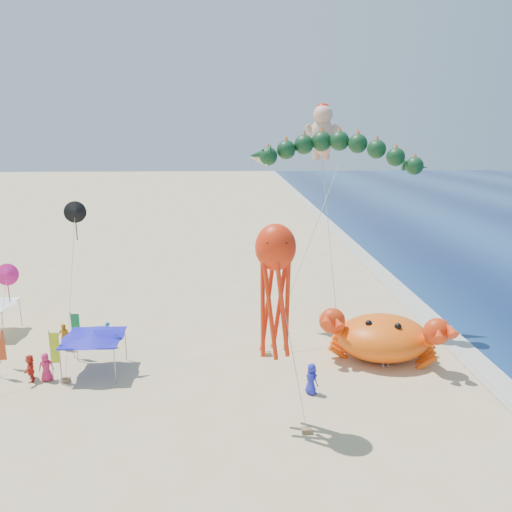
% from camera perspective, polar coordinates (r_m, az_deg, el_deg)
% --- Properties ---
extents(ground, '(320.00, 320.00, 0.00)m').
position_cam_1_polar(ground, '(32.93, 3.73, -11.85)').
color(ground, '#D1B784').
rests_on(ground, ground).
extents(foam_strip, '(320.00, 320.00, 0.00)m').
position_cam_1_polar(foam_strip, '(36.25, 23.27, -10.51)').
color(foam_strip, silver).
rests_on(foam_strip, ground).
extents(crab_inflatable, '(7.99, 6.53, 3.50)m').
position_cam_1_polar(crab_inflatable, '(33.57, 14.35, -8.89)').
color(crab_inflatable, '#FF5A0D').
rests_on(crab_inflatable, ground).
extents(dragon_kite, '(12.36, 7.49, 13.99)m').
position_cam_1_polar(dragon_kite, '(36.30, 9.19, 11.13)').
color(dragon_kite, '#0D3318').
rests_on(dragon_kite, ground).
extents(cherub_kite, '(1.95, 5.81, 16.43)m').
position_cam_1_polar(cherub_kite, '(39.04, 7.58, 14.02)').
color(cherub_kite, '#F5B596').
rests_on(cherub_kite, ground).
extents(octopus_kite, '(2.74, 2.01, 10.26)m').
position_cam_1_polar(octopus_kite, '(23.55, 2.22, -2.83)').
color(octopus_kite, red).
rests_on(octopus_kite, ground).
extents(canopy_blue, '(3.68, 3.68, 2.71)m').
position_cam_1_polar(canopy_blue, '(32.05, -18.11, -8.54)').
color(canopy_blue, gray).
rests_on(canopy_blue, ground).
extents(feather_flags, '(7.66, 3.46, 3.20)m').
position_cam_1_polar(feather_flags, '(34.26, -25.04, -8.49)').
color(feather_flags, gray).
rests_on(feather_flags, ground).
extents(beachgoers, '(26.01, 7.94, 1.87)m').
position_cam_1_polar(beachgoers, '(32.55, -15.62, -11.00)').
color(beachgoers, '#2025BC').
rests_on(beachgoers, ground).
extents(small_kites, '(8.02, 5.17, 10.40)m').
position_cam_1_polar(small_kites, '(32.83, -25.58, -0.29)').
color(small_kites, '#D61778').
rests_on(small_kites, ground).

